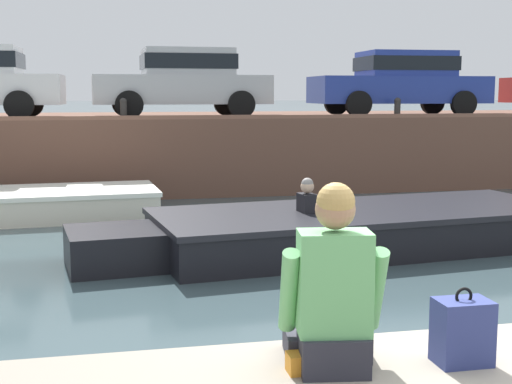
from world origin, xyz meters
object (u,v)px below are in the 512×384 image
(car_left_inner_silver, at_px, (183,80))
(bottle_drink, at_px, (340,357))
(person_seated_left, at_px, (332,298))
(car_centre_blue, at_px, (401,81))
(mooring_bollard_mid, at_px, (123,108))
(backpack_on_ledge, at_px, (461,332))
(mooring_bollard_east, at_px, (397,107))
(motorboat_passing, at_px, (345,229))

(car_left_inner_silver, bearing_deg, bottle_drink, -92.87)
(person_seated_left, bearing_deg, car_centre_blue, 65.46)
(car_left_inner_silver, height_order, bottle_drink, car_left_inner_silver)
(mooring_bollard_mid, bearing_deg, backpack_on_ledge, -83.33)
(mooring_bollard_east, height_order, bottle_drink, mooring_bollard_east)
(car_left_inner_silver, xyz_separation_m, mooring_bollard_mid, (-1.39, -1.15, -0.61))
(car_centre_blue, height_order, backpack_on_ledge, car_centre_blue)
(car_centre_blue, distance_m, mooring_bollard_mid, 6.80)
(person_seated_left, height_order, bottle_drink, person_seated_left)
(mooring_bollard_east, xyz_separation_m, person_seated_left, (-5.39, -11.89, -0.72))
(backpack_on_ledge, bearing_deg, person_seated_left, 174.12)
(car_left_inner_silver, xyz_separation_m, backpack_on_ledge, (0.01, -13.11, -1.53))
(car_centre_blue, bearing_deg, mooring_bollard_mid, -170.26)
(car_centre_blue, xyz_separation_m, bottle_drink, (-5.94, -13.14, -1.60))
(motorboat_passing, height_order, mooring_bollard_mid, mooring_bollard_mid)
(person_seated_left, distance_m, backpack_on_ledge, 0.71)
(car_centre_blue, xyz_separation_m, mooring_bollard_mid, (-6.67, -1.14, -0.61))
(backpack_on_ledge, bearing_deg, mooring_bollard_mid, 96.67)
(motorboat_passing, distance_m, mooring_bollard_east, 6.66)
(motorboat_passing, bearing_deg, mooring_bollard_mid, 117.66)
(mooring_bollard_mid, bearing_deg, bottle_drink, -86.53)
(car_left_inner_silver, relative_size, bottle_drink, 19.52)
(backpack_on_ledge, bearing_deg, mooring_bollard_east, 68.50)
(backpack_on_ledge, bearing_deg, car_left_inner_silver, 90.06)
(car_centre_blue, distance_m, mooring_bollard_east, 1.41)
(bottle_drink, relative_size, backpack_on_ledge, 0.50)
(mooring_bollard_east, bearing_deg, motorboat_passing, -119.26)
(car_left_inner_silver, distance_m, mooring_bollard_mid, 1.90)
(motorboat_passing, relative_size, backpack_on_ledge, 18.13)
(mooring_bollard_mid, bearing_deg, car_left_inner_silver, 39.63)
(person_seated_left, bearing_deg, backpack_on_ledge, -5.88)
(motorboat_passing, xyz_separation_m, car_left_inner_silver, (-1.57, 6.78, 2.25))
(motorboat_passing, xyz_separation_m, bottle_drink, (-2.22, -6.36, 0.65))
(person_seated_left, bearing_deg, bottle_drink, -84.78)
(mooring_bollard_east, distance_m, backpack_on_ledge, 12.89)
(car_left_inner_silver, height_order, backpack_on_ledge, car_left_inner_silver)
(car_centre_blue, bearing_deg, bottle_drink, -114.34)
(mooring_bollard_mid, relative_size, backpack_on_ledge, 1.09)
(motorboat_passing, height_order, person_seated_left, person_seated_left)
(car_centre_blue, xyz_separation_m, backpack_on_ledge, (-5.27, -13.10, -1.53))
(car_left_inner_silver, bearing_deg, backpack_on_ledge, -89.94)
(bottle_drink, bearing_deg, car_centre_blue, 65.66)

